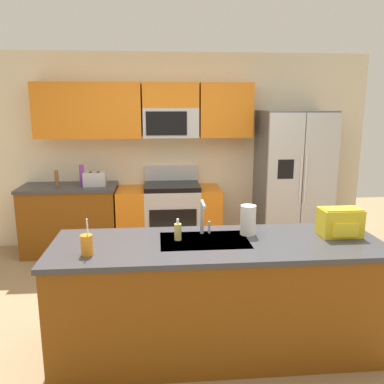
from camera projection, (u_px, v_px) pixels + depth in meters
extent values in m
plane|color=#997A56|center=(193.00, 316.00, 3.73)|extent=(9.00, 9.00, 0.00)
cube|color=beige|center=(179.00, 151.00, 5.54)|extent=(5.20, 0.10, 2.60)
cube|color=orange|center=(62.00, 111.00, 5.09)|extent=(0.70, 0.32, 0.70)
cube|color=orange|center=(116.00, 110.00, 5.15)|extent=(0.65, 0.32, 0.70)
cube|color=orange|center=(225.00, 110.00, 5.27)|extent=(0.69, 0.32, 0.70)
cube|color=#B7BABF|center=(171.00, 123.00, 5.25)|extent=(0.72, 0.32, 0.38)
cube|color=black|center=(166.00, 123.00, 5.08)|extent=(0.52, 0.01, 0.30)
cube|color=orange|center=(170.00, 95.00, 5.17)|extent=(0.72, 0.32, 0.32)
cube|color=brown|center=(71.00, 221.00, 5.27)|extent=(1.19, 0.60, 0.86)
cube|color=#38383D|center=(69.00, 187.00, 5.17)|extent=(1.22, 0.63, 0.04)
cube|color=#B7BABF|center=(172.00, 219.00, 5.38)|extent=(0.72, 0.60, 0.84)
cube|color=black|center=(173.00, 223.00, 5.08)|extent=(0.60, 0.01, 0.36)
cube|color=black|center=(172.00, 186.00, 5.29)|extent=(0.72, 0.60, 0.06)
cube|color=#B7BABF|center=(171.00, 173.00, 5.52)|extent=(0.72, 0.06, 0.20)
cube|color=orange|center=(132.00, 220.00, 5.34)|extent=(0.36, 0.60, 0.84)
cube|color=orange|center=(209.00, 218.00, 5.43)|extent=(0.28, 0.60, 0.84)
cube|color=#4C4F54|center=(292.00, 181.00, 5.36)|extent=(0.90, 0.70, 1.85)
cube|color=#B7BABF|center=(284.00, 187.00, 4.99)|extent=(0.44, 0.04, 1.81)
cube|color=#B7BABF|center=(319.00, 186.00, 5.02)|extent=(0.44, 0.04, 1.81)
cylinder|color=silver|center=(301.00, 179.00, 4.95)|extent=(0.02, 0.02, 0.60)
cylinder|color=silver|center=(305.00, 179.00, 4.96)|extent=(0.02, 0.02, 0.60)
cube|color=black|center=(286.00, 169.00, 4.92)|extent=(0.20, 0.00, 0.24)
cube|color=brown|center=(217.00, 298.00, 3.16)|extent=(2.49, 0.80, 0.86)
cube|color=#38383D|center=(218.00, 244.00, 3.06)|extent=(2.53, 0.84, 0.04)
cube|color=#B7BABF|center=(204.00, 242.00, 3.10)|extent=(0.68, 0.44, 0.03)
cube|color=#B7BABF|center=(95.00, 179.00, 5.13)|extent=(0.28, 0.16, 0.18)
cube|color=black|center=(90.00, 172.00, 5.10)|extent=(0.03, 0.11, 0.01)
cube|color=black|center=(98.00, 172.00, 5.11)|extent=(0.03, 0.11, 0.01)
cylinder|color=brown|center=(57.00, 178.00, 5.13)|extent=(0.05, 0.05, 0.20)
cylinder|color=purple|center=(82.00, 175.00, 5.14)|extent=(0.06, 0.06, 0.27)
cylinder|color=#B7BABF|center=(202.00, 217.00, 3.23)|extent=(0.03, 0.03, 0.28)
cylinder|color=#B7BABF|center=(203.00, 204.00, 3.11)|extent=(0.02, 0.20, 0.02)
cylinder|color=#B7BABF|center=(209.00, 227.00, 3.25)|extent=(0.02, 0.02, 0.10)
cylinder|color=orange|center=(87.00, 245.00, 2.78)|extent=(0.08, 0.08, 0.14)
cylinder|color=white|center=(87.00, 228.00, 2.75)|extent=(0.01, 0.03, 0.14)
cylinder|color=#D8CC66|center=(178.00, 232.00, 3.09)|extent=(0.06, 0.06, 0.13)
cylinder|color=white|center=(178.00, 221.00, 3.07)|extent=(0.02, 0.02, 0.04)
cylinder|color=white|center=(248.00, 220.00, 3.21)|extent=(0.12, 0.12, 0.24)
cube|color=yellow|center=(340.00, 222.00, 3.18)|extent=(0.32, 0.20, 0.22)
cube|color=gold|center=(342.00, 210.00, 3.14)|extent=(0.30, 0.14, 0.03)
cube|color=yellow|center=(346.00, 230.00, 3.09)|extent=(0.20, 0.03, 0.11)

